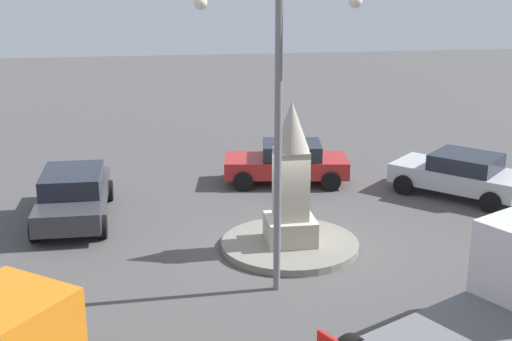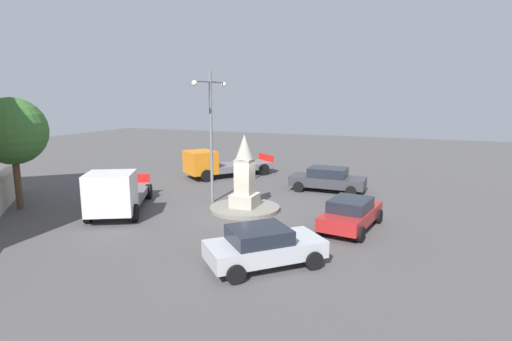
{
  "view_description": "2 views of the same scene",
  "coord_description": "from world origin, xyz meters",
  "px_view_note": "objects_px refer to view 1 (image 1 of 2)",
  "views": [
    {
      "loc": [
        3.34,
        16.51,
        7.17
      ],
      "look_at": [
        0.76,
        -0.89,
        1.89
      ],
      "focal_mm": 48.79,
      "sensor_mm": 36.0,
      "label": 1
    },
    {
      "loc": [
        -18.68,
        -8.21,
        5.88
      ],
      "look_at": [
        0.41,
        -0.46,
        2.03
      ],
      "focal_mm": 28.85,
      "sensor_mm": 36.0,
      "label": 2
    }
  ],
  "objects_px": {
    "monument": "(291,181)",
    "car_silver_near_island": "(460,174)",
    "car_dark_grey_approaching": "(74,194)",
    "streetlamp": "(278,104)",
    "car_red_passing": "(287,162)"
  },
  "relations": [
    {
      "from": "car_red_passing",
      "to": "car_silver_near_island",
      "type": "height_order",
      "value": "car_silver_near_island"
    },
    {
      "from": "streetlamp",
      "to": "car_dark_grey_approaching",
      "type": "relative_size",
      "value": 1.57
    },
    {
      "from": "car_silver_near_island",
      "to": "streetlamp",
      "type": "bearing_deg",
      "value": 39.41
    },
    {
      "from": "monument",
      "to": "streetlamp",
      "type": "xyz_separation_m",
      "value": [
        0.76,
        2.28,
        2.44
      ]
    },
    {
      "from": "monument",
      "to": "car_red_passing",
      "type": "bearing_deg",
      "value": -100.19
    },
    {
      "from": "monument",
      "to": "car_dark_grey_approaching",
      "type": "height_order",
      "value": "monument"
    },
    {
      "from": "monument",
      "to": "car_dark_grey_approaching",
      "type": "bearing_deg",
      "value": -27.63
    },
    {
      "from": "car_dark_grey_approaching",
      "to": "car_red_passing",
      "type": "distance_m",
      "value": 7.22
    },
    {
      "from": "streetlamp",
      "to": "monument",
      "type": "bearing_deg",
      "value": -108.36
    },
    {
      "from": "streetlamp",
      "to": "car_silver_near_island",
      "type": "relative_size",
      "value": 1.7
    },
    {
      "from": "monument",
      "to": "car_red_passing",
      "type": "relative_size",
      "value": 0.86
    },
    {
      "from": "monument",
      "to": "car_silver_near_island",
      "type": "distance_m",
      "value": 7.11
    },
    {
      "from": "car_red_passing",
      "to": "car_silver_near_island",
      "type": "xyz_separation_m",
      "value": [
        -5.15,
        2.14,
        0.01
      ]
    },
    {
      "from": "monument",
      "to": "car_red_passing",
      "type": "distance_m",
      "value": 5.74
    },
    {
      "from": "streetlamp",
      "to": "car_red_passing",
      "type": "height_order",
      "value": "streetlamp"
    }
  ]
}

